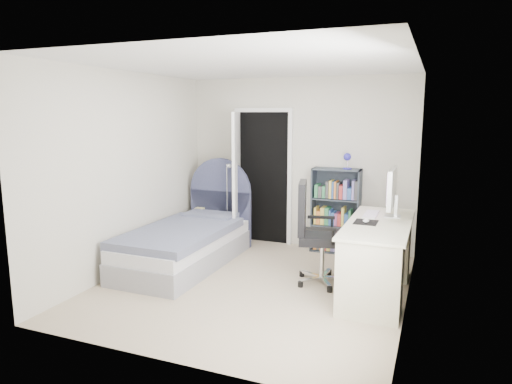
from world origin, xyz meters
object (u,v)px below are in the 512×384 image
at_px(bed, 188,241).
at_px(floor_lamp, 228,213).
at_px(office_chair, 314,228).
at_px(nightstand, 203,220).
at_px(desk, 378,254).
at_px(bookcase, 337,214).

xyz_separation_m(bed, floor_lamp, (0.17, 0.89, 0.21)).
bearing_deg(office_chair, nightstand, 153.15).
xyz_separation_m(floor_lamp, desk, (2.30, -1.01, -0.07)).
height_order(bed, floor_lamp, bed).
distance_m(bed, floor_lamp, 0.93).
xyz_separation_m(nightstand, bookcase, (2.01, 0.28, 0.20)).
relative_size(bed, bookcase, 1.50).
height_order(bed, desk, desk).
relative_size(desk, office_chair, 1.38).
height_order(bed, office_chair, bed).
relative_size(floor_lamp, desk, 0.76).
relative_size(bed, desk, 1.29).
height_order(floor_lamp, office_chair, floor_lamp).
distance_m(floor_lamp, office_chair, 1.84).
distance_m(nightstand, bookcase, 2.04).
height_order(bed, bookcase, bookcase).
distance_m(floor_lamp, bookcase, 1.60).
bearing_deg(bookcase, office_chair, -89.75).
bearing_deg(bed, office_chair, -2.38).
xyz_separation_m(bed, nightstand, (-0.28, 0.95, 0.06)).
height_order(nightstand, desk, desk).
relative_size(nightstand, office_chair, 0.46).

